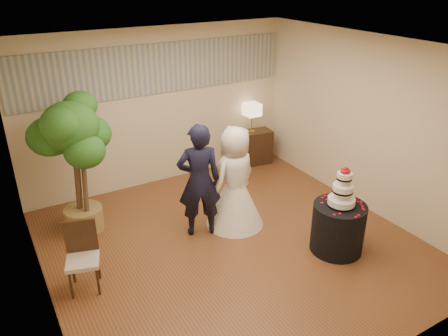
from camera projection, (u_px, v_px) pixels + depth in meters
floor at (232, 245)px, 6.36m from camera, size 5.00×5.00×0.00m
ceiling at (234, 49)px, 5.18m from camera, size 5.00×5.00×0.00m
wall_back at (159, 108)px, 7.73m from camera, size 5.00×0.06×2.80m
wall_front at (381, 255)px, 3.82m from camera, size 5.00×0.06×2.80m
wall_left at (32, 204)px, 4.63m from camera, size 0.06×5.00×2.80m
wall_right at (367, 125)px, 6.92m from camera, size 0.06×5.00×2.80m
mural_border at (157, 69)px, 7.42m from camera, size 4.90×0.02×0.85m
groom at (199, 181)px, 6.30m from camera, size 0.74×0.60×1.74m
bride at (235, 177)px, 6.56m from camera, size 1.11×1.11×1.60m
cake_table at (338, 228)px, 6.11m from camera, size 0.93×0.93×0.72m
wedding_cake at (343, 187)px, 5.84m from camera, size 0.38×0.38×0.58m
console at (251, 148)px, 8.83m from camera, size 0.87×0.48×0.69m
table_lamp at (252, 118)px, 8.56m from camera, size 0.29×0.29×0.58m
ficus_tree at (76, 166)px, 6.29m from camera, size 1.31×1.31×2.13m
side_chair at (82, 259)px, 5.32m from camera, size 0.52×0.53×0.89m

